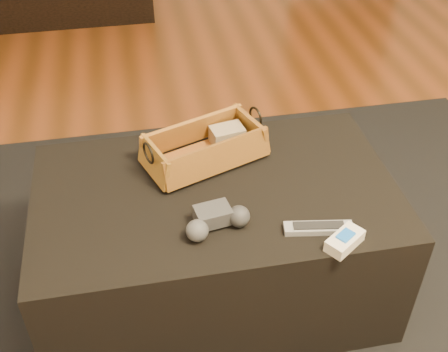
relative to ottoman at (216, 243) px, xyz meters
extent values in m
cube|color=brown|center=(0.08, -0.18, -0.23)|extent=(5.00, 5.50, 0.01)
cube|color=black|center=(0.00, -0.05, -0.22)|extent=(2.60, 2.00, 0.01)
cube|color=black|center=(0.00, 0.00, 0.00)|extent=(1.00, 0.60, 0.42)
cube|color=black|center=(-0.02, 0.12, 0.23)|extent=(0.18, 0.12, 0.02)
cube|color=tan|center=(0.07, 0.19, 0.25)|extent=(0.11, 0.08, 0.05)
cube|color=#986022|center=(-0.01, 0.14, 0.22)|extent=(0.34, 0.24, 0.01)
cube|color=#B16E28|center=(-0.03, 0.21, 0.27)|extent=(0.32, 0.14, 0.09)
cube|color=brown|center=(0.02, 0.06, 0.27)|extent=(0.32, 0.14, 0.09)
cube|color=#9A6A22|center=(0.14, 0.19, 0.27)|extent=(0.09, 0.17, 0.09)
cube|color=#A67025|center=(-0.16, 0.08, 0.27)|extent=(0.09, 0.17, 0.09)
torus|color=black|center=(0.16, 0.20, 0.30)|extent=(0.03, 0.06, 0.06)
torus|color=black|center=(-0.17, 0.08, 0.30)|extent=(0.03, 0.06, 0.06)
cube|color=#333336|center=(-0.03, -0.13, 0.24)|extent=(0.10, 0.08, 0.04)
sphere|color=#3F3F42|center=(-0.08, -0.18, 0.24)|extent=(0.07, 0.07, 0.06)
sphere|color=#2D2D2F|center=(0.03, -0.15, 0.24)|extent=(0.07, 0.07, 0.06)
cube|color=#9E9FA5|center=(0.23, -0.21, 0.22)|extent=(0.18, 0.07, 0.02)
cube|color=black|center=(0.23, -0.21, 0.23)|extent=(0.13, 0.05, 0.00)
cube|color=white|center=(0.27, -0.27, 0.23)|extent=(0.11, 0.10, 0.03)
cube|color=blue|center=(0.27, -0.27, 0.24)|extent=(0.05, 0.05, 0.01)
camera|label=1|loc=(-0.20, -1.16, 1.21)|focal=45.00mm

